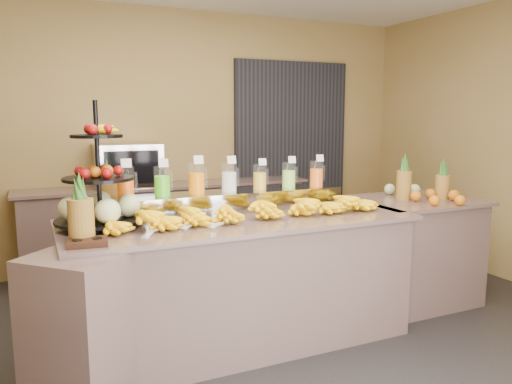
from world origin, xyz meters
TOP-DOWN VIEW (x-y plane):
  - ground at (0.00, 0.00)m, footprint 6.00×6.00m
  - room_envelope at (0.19, 0.79)m, footprint 6.04×5.02m
  - buffet_counter at (-0.12, 0.26)m, footprint 2.75×1.25m
  - right_counter at (1.70, 0.40)m, footprint 1.08×0.88m
  - back_ledge at (0.00, 2.25)m, footprint 3.10×0.55m
  - pitcher_tray at (0.03, 0.58)m, footprint 1.85×0.30m
  - juice_pitcher_orange_a at (-0.75, 0.58)m, footprint 0.12×0.13m
  - juice_pitcher_green at (-0.49, 0.58)m, footprint 0.12×0.12m
  - juice_pitcher_orange_b at (-0.23, 0.58)m, footprint 0.12×0.13m
  - juice_pitcher_milk at (0.03, 0.58)m, footprint 0.12×0.12m
  - juice_pitcher_lemon at (0.29, 0.58)m, footprint 0.11×0.11m
  - juice_pitcher_lime at (0.55, 0.58)m, footprint 0.11×0.11m
  - juice_pitcher_orange_c at (0.81, 0.58)m, footprint 0.11×0.12m
  - banana_heap at (0.02, 0.22)m, footprint 2.09×0.19m
  - fruit_stand at (-0.92, 0.42)m, footprint 0.74×0.74m
  - condiment_caddy at (-1.09, -0.05)m, footprint 0.24×0.19m
  - pineapple_left_a at (-1.11, 0.06)m, footprint 0.15×0.15m
  - pineapple_left_b at (-0.85, 0.79)m, footprint 0.14×0.14m
  - right_fruit_pile at (1.76, 0.27)m, footprint 0.47×0.45m
  - oven_warmer at (-0.43, 2.25)m, footprint 0.67×0.48m

SIDE VIEW (x-z plane):
  - ground at x=0.00m, z-range 0.00..0.00m
  - buffet_counter at x=-0.12m, z-range 0.00..0.93m
  - back_ledge at x=0.00m, z-range 0.00..0.93m
  - right_counter at x=1.70m, z-range 0.00..0.93m
  - condiment_caddy at x=-1.09m, z-range 0.93..0.96m
  - pitcher_tray at x=0.03m, z-range 0.93..1.08m
  - banana_heap at x=0.02m, z-range 0.92..1.09m
  - right_fruit_pile at x=1.76m, z-range 0.88..1.13m
  - pineapple_left_a at x=-1.11m, z-range 0.88..1.29m
  - pineapple_left_b at x=-0.85m, z-range 0.88..1.29m
  - fruit_stand at x=-0.92m, z-range 0.73..1.56m
  - oven_warmer at x=-0.43m, z-range 0.93..1.37m
  - juice_pitcher_lemon at x=0.29m, z-range 1.04..1.30m
  - juice_pitcher_lime at x=0.55m, z-range 1.04..1.30m
  - juice_pitcher_orange_c at x=0.81m, z-range 1.04..1.31m
  - juice_pitcher_green at x=-0.49m, z-range 1.03..1.32m
  - juice_pitcher_milk at x=0.03m, z-range 1.03..1.32m
  - juice_pitcher_orange_a at x=-0.75m, z-range 1.03..1.33m
  - juice_pitcher_orange_b at x=-0.23m, z-range 1.03..1.33m
  - room_envelope at x=0.19m, z-range 0.47..3.29m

